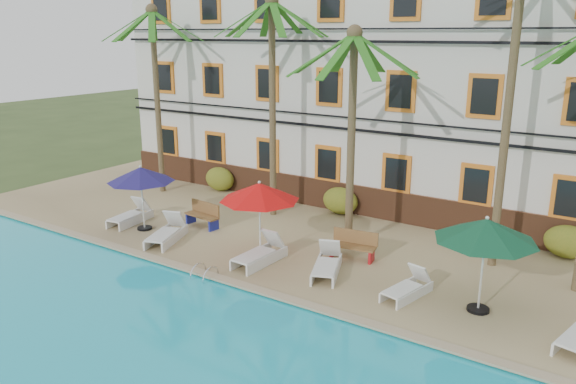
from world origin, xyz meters
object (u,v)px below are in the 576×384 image
Objects in this scene: palm_a at (156,75)px; umbrella_red at (259,192)px; palm_b at (272,78)px; palm_d at (513,67)px; bench_left at (203,214)px; lounger_b at (167,233)px; lounger_e at (408,287)px; pool_ladder at (205,276)px; bench_right at (353,245)px; umbrella_blue at (141,175)px; umbrella_green at (486,230)px; lounger_c at (260,253)px; palm_c at (352,109)px; lounger_d at (327,264)px; lounger_a at (131,215)px.

palm_a is 3.20× the size of umbrella_red.
palm_b is 8.74m from palm_d.
bench_left is at bearing 160.60° from umbrella_red.
lounger_b reaches higher than lounger_e.
bench_left reaches higher than pool_ladder.
lounger_e is 3.00m from bench_right.
bench_left is at bearing -117.16° from palm_b.
palm_a is 4.53× the size of lounger_e.
umbrella_blue is at bearing -137.52° from bench_left.
bench_right is at bearing -12.03° from palm_a.
umbrella_green reaches higher than umbrella_blue.
lounger_c is at bearing -175.10° from umbrella_green.
palm_a is at bearing 171.36° from palm_c.
umbrella_red is at bearing -24.85° from palm_a.
palm_c is 5.96m from umbrella_green.
palm_c is at bearing 49.41° from umbrella_red.
lounger_b is at bearing 153.90° from pool_ladder.
lounger_c is at bearing -175.96° from lounger_e.
palm_a is 11.34m from pool_ladder.
palm_a is 9.83m from umbrella_red.
palm_d is 3.71× the size of umbrella_green.
palm_c is at bearing 19.54° from umbrella_blue.
lounger_d is at bearing 6.65° from lounger_b.
umbrella_green is at bearing -23.32° from palm_c.
palm_d is (4.48, 1.18, 1.40)m from palm_c.
palm_b reaches higher than lounger_c.
umbrella_blue is 2.06m from lounger_a.
lounger_d is (8.66, 0.03, 0.00)m from lounger_a.
lounger_a reaches higher than pool_ladder.
palm_d reaches higher than umbrella_red.
umbrella_blue is 1.58× the size of bench_left.
palm_a reaches higher than bench_right.
lounger_a is 2.89m from bench_left.
bench_left is at bearing -169.11° from palm_c.
palm_b is 7.93m from lounger_d.
palm_c is 8.07m from umbrella_blue.
palm_a is at bearing 155.15° from umbrella_red.
lounger_d is (0.47, -2.29, -4.43)m from palm_c.
lounger_a is 1.11× the size of lounger_e.
lounger_b is 1.20× the size of lounger_e.
bench_left is (-10.55, 1.07, -1.78)m from umbrella_green.
pool_ladder is (-3.07, -3.74, -0.47)m from bench_right.
bench_left is (-5.58, -1.07, -4.26)m from palm_c.
umbrella_blue is 10.45m from lounger_e.
umbrella_green is 10.76m from lounger_b.
lounger_c is at bearing -23.08° from bench_left.
palm_a is at bearing 178.43° from palm_d.
lounger_c is 1.35× the size of bench_left.
palm_c reaches higher than umbrella_red.
lounger_a is at bearing -59.63° from palm_a.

